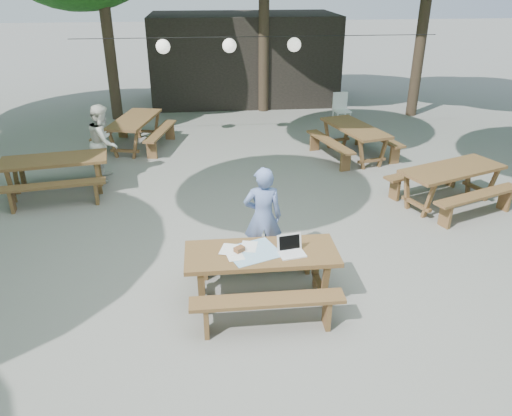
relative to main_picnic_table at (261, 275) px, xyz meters
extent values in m
plane|color=slate|center=(0.21, 1.09, -0.39)|extent=(80.00, 80.00, 0.00)
cube|color=black|center=(0.71, 11.59, 1.01)|extent=(6.00, 3.00, 2.80)
cube|color=brown|center=(0.00, 0.00, 0.33)|extent=(2.00, 0.80, 0.06)
cube|color=brown|center=(0.00, -0.65, 0.06)|extent=(1.90, 0.28, 0.05)
cube|color=brown|center=(0.00, 0.65, 0.06)|extent=(1.90, 0.28, 0.05)
cube|color=brown|center=(0.00, 0.00, -0.04)|extent=(1.70, 0.70, 0.69)
cube|color=brown|center=(-3.64, 3.95, 0.33)|extent=(2.10, 1.10, 0.06)
cube|color=brown|center=(-3.54, 3.31, 0.06)|extent=(1.92, 0.57, 0.05)
cube|color=brown|center=(-3.74, 4.59, 0.06)|extent=(1.92, 0.57, 0.05)
cube|color=brown|center=(-3.64, 3.95, -0.04)|extent=(1.79, 0.96, 0.69)
cube|color=brown|center=(3.89, 2.67, 0.33)|extent=(2.15, 1.47, 0.06)
cube|color=brown|center=(4.12, 2.06, 0.06)|extent=(1.87, 0.95, 0.05)
cube|color=brown|center=(3.65, 3.27, 0.06)|extent=(1.87, 0.95, 0.05)
cube|color=brown|center=(3.89, 2.67, -0.04)|extent=(1.84, 1.27, 0.69)
cube|color=brown|center=(-2.41, 6.74, 0.33)|extent=(1.24, 2.13, 0.06)
cube|color=brown|center=(-1.78, 6.59, 0.06)|extent=(0.71, 1.91, 0.05)
cube|color=brown|center=(-3.04, 6.89, 0.06)|extent=(0.71, 1.91, 0.05)
cube|color=brown|center=(-2.41, 6.74, -0.04)|extent=(1.07, 1.82, 0.69)
cube|color=brown|center=(2.84, 5.49, 0.33)|extent=(1.29, 2.14, 0.06)
cube|color=brown|center=(3.46, 5.66, 0.06)|extent=(0.76, 1.91, 0.05)
cube|color=brown|center=(2.21, 5.32, 0.06)|extent=(0.76, 1.91, 0.05)
cube|color=brown|center=(2.84, 5.49, -0.04)|extent=(1.12, 1.82, 0.69)
imported|color=#6981C1|center=(0.13, 0.94, 0.39)|extent=(0.58, 0.40, 1.57)
imported|color=silver|center=(-2.81, 4.75, 0.41)|extent=(0.64, 0.80, 1.59)
cube|color=white|center=(3.27, 8.24, 0.01)|extent=(0.49, 0.49, 0.04)
cube|color=white|center=(3.24, 8.43, 0.27)|extent=(0.44, 0.09, 0.48)
cube|color=white|center=(3.27, 8.24, -0.20)|extent=(0.47, 0.47, 0.38)
cube|color=white|center=(0.38, -0.12, 0.37)|extent=(0.37, 0.29, 0.02)
cube|color=white|center=(0.36, 0.00, 0.49)|extent=(0.34, 0.12, 0.23)
cube|color=black|center=(0.36, -0.01, 0.49)|extent=(0.28, 0.09, 0.19)
cube|color=#3C93CC|center=(-0.11, 0.00, 0.37)|extent=(0.80, 0.74, 0.01)
cube|color=white|center=(-0.36, -0.06, 0.37)|extent=(0.26, 0.33, 0.00)
cube|color=white|center=(-0.15, 0.14, 0.37)|extent=(0.27, 0.34, 0.00)
cube|color=white|center=(-0.42, 0.09, 0.38)|extent=(0.29, 0.35, 0.00)
cube|color=brown|center=(-0.29, 0.02, 0.41)|extent=(0.16, 0.15, 0.06)
cylinder|color=black|center=(0.71, 7.09, 2.21)|extent=(9.00, 0.02, 0.02)
sphere|color=white|center=(-1.59, 7.09, 2.01)|extent=(0.34, 0.34, 0.34)
sphere|color=white|center=(0.01, 7.09, 2.01)|extent=(0.34, 0.34, 0.34)
sphere|color=white|center=(1.61, 7.09, 2.01)|extent=(0.34, 0.34, 0.34)
cylinder|color=#2D2319|center=(-3.29, 9.59, 1.97)|extent=(0.32, 0.32, 4.71)
cylinder|color=#2D2319|center=(1.21, 10.09, 2.22)|extent=(0.32, 0.32, 5.21)
cylinder|color=#2D2319|center=(5.71, 9.09, 2.22)|extent=(0.32, 0.32, 5.21)
camera|label=1|loc=(-0.65, -5.58, 3.69)|focal=35.00mm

